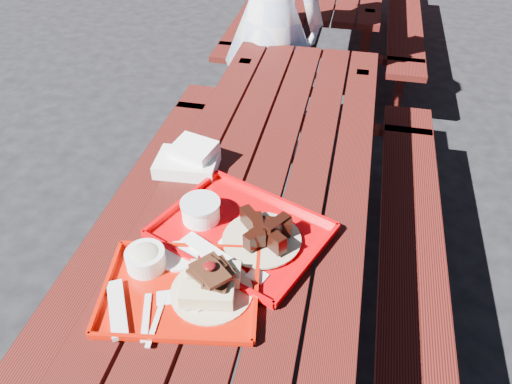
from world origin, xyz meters
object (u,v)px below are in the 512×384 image
at_px(picnic_table_near, 264,220).
at_px(far_tray, 238,230).
at_px(near_tray, 181,280).
at_px(person, 270,19).

xyz_separation_m(picnic_table_near, far_tray, (-0.03, -0.29, 0.22)).
height_order(picnic_table_near, far_tray, far_tray).
height_order(near_tray, far_tray, near_tray).
bearing_deg(near_tray, far_tray, 66.53).
xyz_separation_m(near_tray, person, (-0.11, 1.85, 0.06)).
xyz_separation_m(far_tray, person, (-0.21, 1.61, 0.07)).
relative_size(picnic_table_near, person, 1.43).
relative_size(near_tray, far_tray, 0.80).
distance_m(near_tray, person, 1.86).
distance_m(near_tray, far_tray, 0.26).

